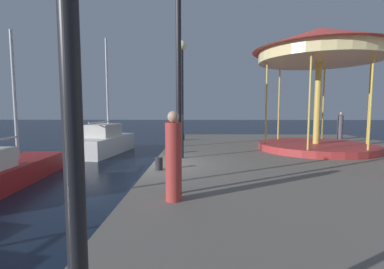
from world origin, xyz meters
name	(u,v)px	position (x,y,z in m)	size (l,w,h in m)	color
ground_plane	(153,186)	(0.00, 0.00, 0.00)	(120.00, 120.00, 0.00)	black
quay_dock	(333,176)	(6.34, 0.00, 0.40)	(12.68, 22.65, 0.80)	slate
sailboat_white	(104,142)	(-4.12, 7.03, 0.71)	(2.59, 5.39, 7.04)	white
carousel	(319,59)	(7.13, 3.39, 4.99)	(6.01, 6.01, 5.57)	#B23333
lamp_post_mid_promenade	(179,51)	(1.18, -3.40, 3.97)	(0.36, 0.36, 4.69)	black
lamp_post_far_end	(182,79)	(0.99, 1.13, 3.85)	(0.36, 0.36, 4.49)	black
bollard_south	(159,164)	(0.38, -0.99, 1.00)	(0.24, 0.24, 0.40)	#2D2D33
bollard_center	(183,137)	(0.66, 7.29, 1.00)	(0.24, 0.24, 0.40)	#2D2D33
bollard_north	(170,149)	(0.41, 2.22, 1.00)	(0.24, 0.24, 0.40)	#2D2D33
person_mid_promenade	(174,159)	(1.10, -3.90, 1.68)	(0.34, 0.34, 1.88)	#B23833
person_far_corner	(340,126)	(10.69, 8.21, 1.61)	(0.34, 0.34, 1.74)	#514C56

